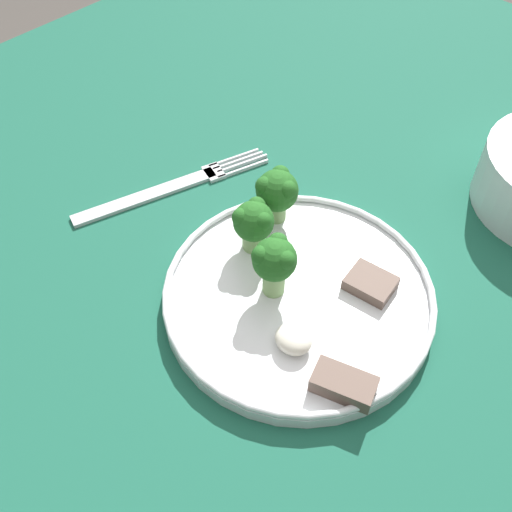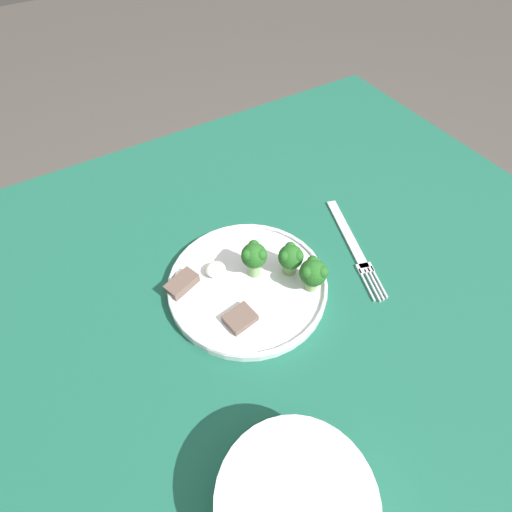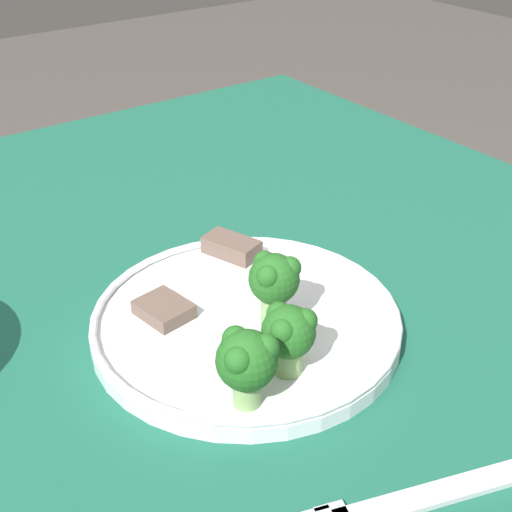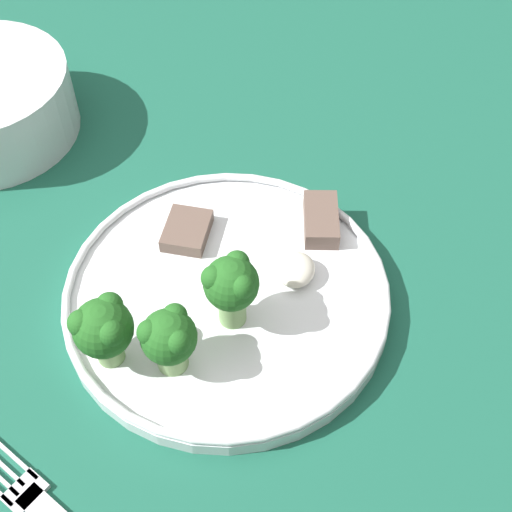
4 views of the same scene
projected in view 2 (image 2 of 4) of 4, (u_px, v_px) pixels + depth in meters
name	position (u px, v px, depth m)	size (l,w,h in m)	color
ground_plane	(277.00, 457.00, 1.12)	(8.00, 8.00, 0.00)	#4C4742
table	(294.00, 359.00, 0.63)	(1.05, 1.02, 0.75)	#195642
dinner_plate	(248.00, 285.00, 0.58)	(0.23, 0.23, 0.02)	white
fork	(353.00, 245.00, 0.64)	(0.08, 0.21, 0.00)	silver
cream_bowl	(295.00, 506.00, 0.39)	(0.15, 0.15, 0.06)	silver
broccoli_floret_near_rim_left	(291.00, 257.00, 0.57)	(0.04, 0.04, 0.05)	#7FA866
broccoli_floret_center_left	(254.00, 256.00, 0.56)	(0.04, 0.04, 0.06)	#7FA866
broccoli_floret_back_left	(313.00, 273.00, 0.55)	(0.04, 0.04, 0.05)	#7FA866
meat_slice_front_slice	(240.00, 318.00, 0.53)	(0.04, 0.04, 0.01)	brown
meat_slice_middle_slice	(182.00, 284.00, 0.57)	(0.05, 0.04, 0.01)	brown
sauce_dollop	(215.00, 269.00, 0.58)	(0.03, 0.03, 0.02)	silver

